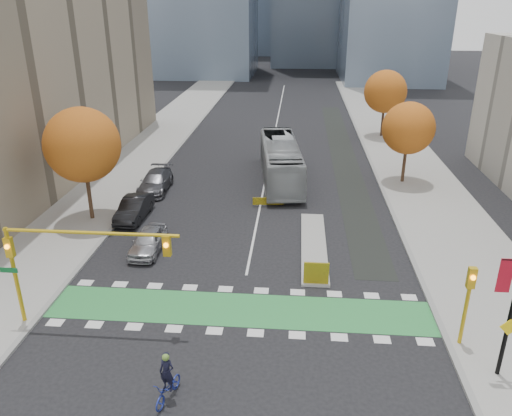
% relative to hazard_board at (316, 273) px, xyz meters
% --- Properties ---
extents(ground, '(300.00, 300.00, 0.00)m').
position_rel_hazard_board_xyz_m(ground, '(-4.00, -4.20, -0.80)').
color(ground, black).
rests_on(ground, ground).
extents(sidewalk_west, '(7.00, 120.00, 0.15)m').
position_rel_hazard_board_xyz_m(sidewalk_west, '(-17.50, 15.80, -0.73)').
color(sidewalk_west, gray).
rests_on(sidewalk_west, ground).
extents(sidewalk_east, '(7.00, 120.00, 0.15)m').
position_rel_hazard_board_xyz_m(sidewalk_east, '(9.50, 15.80, -0.73)').
color(sidewalk_east, gray).
rests_on(sidewalk_east, ground).
extents(curb_west, '(0.30, 120.00, 0.16)m').
position_rel_hazard_board_xyz_m(curb_west, '(-14.00, 15.80, -0.73)').
color(curb_west, gray).
rests_on(curb_west, ground).
extents(curb_east, '(0.30, 120.00, 0.16)m').
position_rel_hazard_board_xyz_m(curb_east, '(6.00, 15.80, -0.73)').
color(curb_east, gray).
rests_on(curb_east, ground).
extents(bike_crossing, '(20.00, 3.00, 0.01)m').
position_rel_hazard_board_xyz_m(bike_crossing, '(-4.00, -2.70, -0.79)').
color(bike_crossing, '#2B853E').
rests_on(bike_crossing, ground).
extents(centre_line, '(0.15, 70.00, 0.01)m').
position_rel_hazard_board_xyz_m(centre_line, '(-4.00, 35.80, -0.80)').
color(centre_line, silver).
rests_on(centre_line, ground).
extents(bike_lane_paint, '(2.50, 50.00, 0.01)m').
position_rel_hazard_board_xyz_m(bike_lane_paint, '(3.50, 25.80, -0.80)').
color(bike_lane_paint, black).
rests_on(bike_lane_paint, ground).
extents(median_island, '(1.60, 10.00, 0.16)m').
position_rel_hazard_board_xyz_m(median_island, '(0.00, 4.80, -0.72)').
color(median_island, gray).
rests_on(median_island, ground).
extents(hazard_board, '(1.40, 0.12, 1.30)m').
position_rel_hazard_board_xyz_m(hazard_board, '(0.00, 0.00, 0.00)').
color(hazard_board, yellow).
rests_on(hazard_board, median_island).
extents(tree_west, '(5.20, 5.20, 8.22)m').
position_rel_hazard_board_xyz_m(tree_west, '(-16.00, 7.80, 4.82)').
color(tree_west, '#332114').
rests_on(tree_west, ground).
extents(tree_east_near, '(4.40, 4.40, 7.08)m').
position_rel_hazard_board_xyz_m(tree_east_near, '(8.00, 17.80, 4.06)').
color(tree_east_near, '#332114').
rests_on(tree_east_near, ground).
extents(tree_east_far, '(4.80, 4.80, 7.65)m').
position_rel_hazard_board_xyz_m(tree_east_far, '(8.50, 33.80, 4.44)').
color(tree_east_far, '#332114').
rests_on(tree_east_far, ground).
extents(traffic_signal_west, '(8.53, 0.56, 5.20)m').
position_rel_hazard_board_xyz_m(traffic_signal_west, '(-11.93, -4.71, 3.23)').
color(traffic_signal_west, '#BF9914').
rests_on(traffic_signal_west, ground).
extents(traffic_signal_east, '(0.35, 0.43, 4.10)m').
position_rel_hazard_board_xyz_m(traffic_signal_east, '(6.50, -4.71, 1.93)').
color(traffic_signal_east, '#BF9914').
rests_on(traffic_signal_east, ground).
extents(cyclist, '(1.14, 2.03, 2.22)m').
position_rel_hazard_board_xyz_m(cyclist, '(-6.10, -9.16, -0.06)').
color(cyclist, navy).
rests_on(cyclist, ground).
extents(bus, '(4.47, 13.22, 3.61)m').
position_rel_hazard_board_xyz_m(bus, '(-2.68, 17.59, 1.01)').
color(bus, '#95999C').
rests_on(bus, ground).
extents(parked_car_a, '(1.81, 4.34, 1.47)m').
position_rel_hazard_board_xyz_m(parked_car_a, '(-10.50, 3.30, -0.07)').
color(parked_car_a, '#A8A8AD').
rests_on(parked_car_a, ground).
extents(parked_car_b, '(1.76, 4.79, 1.57)m').
position_rel_hazard_board_xyz_m(parked_car_b, '(-13.00, 8.30, -0.02)').
color(parked_car_b, black).
rests_on(parked_car_b, ground).
extents(parked_car_c, '(2.39, 5.52, 1.58)m').
position_rel_hazard_board_xyz_m(parked_car_c, '(-13.00, 14.11, -0.01)').
color(parked_car_c, '#4E4E54').
rests_on(parked_car_c, ground).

